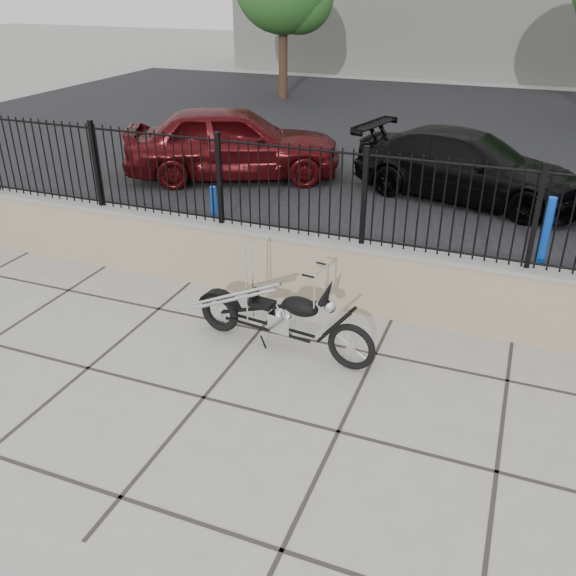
# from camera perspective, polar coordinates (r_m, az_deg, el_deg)

# --- Properties ---
(ground_plane) EXTENTS (90.00, 90.00, 0.00)m
(ground_plane) POSITION_cam_1_polar(r_m,az_deg,el_deg) (6.66, -7.89, -10.13)
(ground_plane) COLOR #99968E
(ground_plane) RESTS_ON ground
(parking_lot) EXTENTS (30.00, 30.00, 0.00)m
(parking_lot) POSITION_cam_1_polar(r_m,az_deg,el_deg) (17.73, 12.24, 13.49)
(parking_lot) COLOR black
(parking_lot) RESTS_ON ground
(retaining_wall) EXTENTS (14.00, 0.36, 0.96)m
(retaining_wall) POSITION_cam_1_polar(r_m,az_deg,el_deg) (8.35, 0.07, 2.18)
(retaining_wall) COLOR gray
(retaining_wall) RESTS_ON ground_plane
(iron_fence) EXTENTS (14.00, 0.08, 1.20)m
(iron_fence) POSITION_cam_1_polar(r_m,az_deg,el_deg) (7.96, 0.08, 9.25)
(iron_fence) COLOR black
(iron_fence) RESTS_ON retaining_wall
(chopper_motorcycle) EXTENTS (2.25, 0.66, 1.33)m
(chopper_motorcycle) POSITION_cam_1_polar(r_m,az_deg,el_deg) (7.07, -0.89, -1.03)
(chopper_motorcycle) COLOR black
(chopper_motorcycle) RESTS_ON ground_plane
(car_red) EXTENTS (5.00, 3.61, 1.58)m
(car_red) POSITION_cam_1_polar(r_m,az_deg,el_deg) (13.69, -5.15, 13.45)
(car_red) COLOR #490A0D
(car_red) RESTS_ON parking_lot
(car_black) EXTENTS (4.86, 2.91, 1.32)m
(car_black) POSITION_cam_1_polar(r_m,az_deg,el_deg) (12.79, 16.44, 10.88)
(car_black) COLOR black
(car_black) RESTS_ON parking_lot
(bollard_a) EXTENTS (0.12, 0.12, 0.85)m
(bollard_a) POSITION_cam_1_polar(r_m,az_deg,el_deg) (10.60, -6.93, 7.20)
(bollard_a) COLOR blue
(bollard_a) RESTS_ON ground_plane
(bollard_b) EXTENTS (0.16, 0.16, 1.12)m
(bollard_b) POSITION_cam_1_polar(r_m,az_deg,el_deg) (10.00, 22.98, 4.76)
(bollard_b) COLOR blue
(bollard_b) RESTS_ON ground_plane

